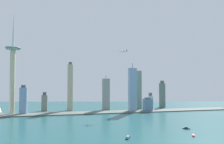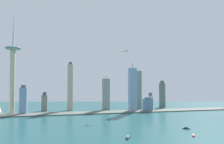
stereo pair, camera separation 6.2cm
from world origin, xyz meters
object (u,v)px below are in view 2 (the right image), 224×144
(boat_0, at_px, (186,128))
(skyscraper_7, at_px, (132,90))
(boat_2, at_px, (128,138))
(skyscraper_2, at_px, (45,102))
(skyscraper_4, at_px, (139,90))
(skyscraper_0, at_px, (150,102))
(boat_1, at_px, (193,136))
(skyscraper_5, at_px, (106,94))
(skyscraper_3, at_px, (70,87))
(skyscraper_8, at_px, (162,94))
(observation_tower, at_px, (13,66))
(airplane, at_px, (123,52))
(skyscraper_9, at_px, (148,105))
(skyscraper_1, at_px, (23,100))

(boat_0, bearing_deg, skyscraper_7, -55.01)
(skyscraper_7, height_order, boat_0, skyscraper_7)
(boat_0, distance_m, boat_2, 145.63)
(skyscraper_2, xyz_separation_m, skyscraper_4, (322.31, -25.17, 39.48))
(skyscraper_0, bearing_deg, boat_1, -100.13)
(skyscraper_5, height_order, boat_1, skyscraper_5)
(skyscraper_5, bearing_deg, skyscraper_3, 171.78)
(skyscraper_0, relative_size, skyscraper_8, 0.58)
(boat_1, bearing_deg, observation_tower, 79.74)
(skyscraper_7, height_order, airplane, airplane)
(skyscraper_2, height_order, skyscraper_5, skyscraper_5)
(skyscraper_4, height_order, boat_2, skyscraper_4)
(skyscraper_4, height_order, boat_1, skyscraper_4)
(skyscraper_3, bearing_deg, skyscraper_4, -5.46)
(skyscraper_8, height_order, skyscraper_9, skyscraper_8)
(boat_2, bearing_deg, airplane, 17.02)
(observation_tower, bearing_deg, skyscraper_9, -2.93)
(skyscraper_9, bearing_deg, skyscraper_5, 153.75)
(skyscraper_0, xyz_separation_m, skyscraper_9, (-27.93, -44.86, -4.52))
(skyscraper_9, height_order, boat_1, skyscraper_9)
(skyscraper_1, relative_size, boat_1, 6.79)
(boat_0, relative_size, boat_2, 0.92)
(observation_tower, xyz_separation_m, boat_2, (264.25, -318.87, -142.84))
(observation_tower, distance_m, airplane, 339.79)
(skyscraper_0, bearing_deg, skyscraper_9, -121.91)
(skyscraper_9, bearing_deg, boat_0, -93.64)
(skyscraper_5, xyz_separation_m, boat_2, (-27.16, -360.46, -52.11))
(airplane, bearing_deg, skyscraper_2, -12.12)
(skyscraper_4, xyz_separation_m, airplane, (-73.84, -67.03, 125.63))
(boat_2, bearing_deg, skyscraper_4, 8.65)
(skyscraper_1, distance_m, skyscraper_9, 387.35)
(observation_tower, bearing_deg, skyscraper_5, 8.12)
(skyscraper_3, distance_m, boat_2, 397.30)
(skyscraper_7, distance_m, boat_0, 267.16)
(skyscraper_5, bearing_deg, skyscraper_8, 8.58)
(skyscraper_9, bearing_deg, skyscraper_8, 44.70)
(skyscraper_4, xyz_separation_m, skyscraper_7, (-40.83, -55.84, 3.10))
(skyscraper_0, distance_m, boat_1, 359.16)
(skyscraper_1, height_order, skyscraper_3, skyscraper_3)
(skyscraper_2, distance_m, skyscraper_4, 325.69)
(skyscraper_5, bearing_deg, skyscraper_2, 174.46)
(observation_tower, xyz_separation_m, skyscraper_9, (419.33, -21.49, -123.04))
(skyscraper_8, bearing_deg, skyscraper_4, -160.10)
(boat_2, bearing_deg, skyscraper_9, 3.24)
(boat_2, height_order, airplane, airplane)
(skyscraper_3, bearing_deg, skyscraper_7, -21.66)
(skyscraper_2, bearing_deg, skyscraper_9, -13.99)
(skyscraper_0, distance_m, airplane, 208.69)
(skyscraper_0, xyz_separation_m, skyscraper_5, (-155.84, 18.22, 27.79))
(skyscraper_9, height_order, boat_0, skyscraper_9)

